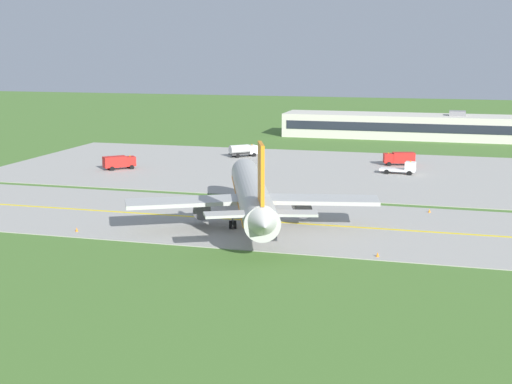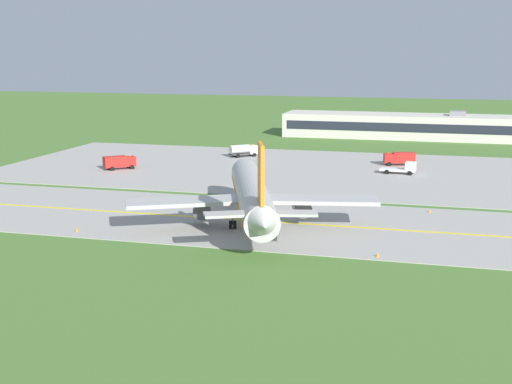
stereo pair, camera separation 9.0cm
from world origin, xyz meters
The scene contains 13 objects.
ground_plane centered at (0.00, 0.00, 0.00)m, with size 500.00×500.00×0.00m, color #47702D.
taxiway_strip centered at (0.00, 0.00, 0.05)m, with size 240.00×28.00×0.10m, color #9E9B93.
apron_pad centered at (10.00, 42.00, 0.05)m, with size 140.00×52.00×0.10m, color #9E9B93.
taxiway_centreline centered at (0.00, 0.00, 0.11)m, with size 220.00×0.60×0.01m, color yellow.
airplane_lead centered at (-0.16, -2.43, 4.13)m, with size 31.62×38.45×12.70m.
service_truck_baggage centered at (-36.39, 33.34, 1.53)m, with size 5.81×5.56×2.60m.
service_truck_fuel centered at (14.56, 52.32, 1.53)m, with size 6.32×3.53×2.60m.
service_truck_catering centered at (16.06, 42.20, 1.18)m, with size 6.54×2.74×2.59m.
service_truck_pushback centered at (-18.24, 55.16, 1.53)m, with size 5.83×5.53×2.65m.
terminal_building centered at (12.85, 98.07, 3.02)m, with size 62.55×12.92×7.22m.
traffic_cone_near_edge centered at (21.82, 11.16, 0.30)m, with size 0.44×0.44×0.60m, color orange.
traffic_cone_mid_edge centered at (-20.52, -11.48, 0.30)m, with size 0.44×0.44×0.60m, color orange.
traffic_cone_far_edge centered at (17.09, -12.74, 0.30)m, with size 0.44×0.44×0.60m, color orange.
Camera 1 is at (24.39, -90.29, 22.71)m, focal length 50.69 mm.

